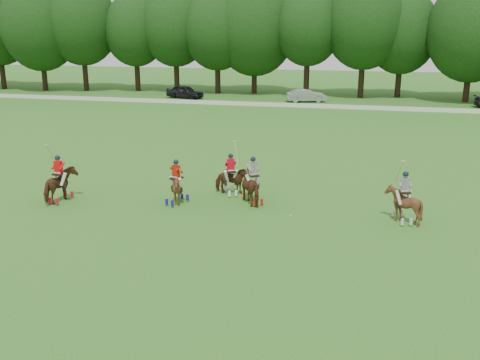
% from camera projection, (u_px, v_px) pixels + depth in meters
% --- Properties ---
extents(ground, '(180.00, 180.00, 0.00)m').
position_uv_depth(ground, '(174.00, 237.00, 22.12)').
color(ground, '#22621C').
rests_on(ground, ground).
extents(tree_line, '(117.98, 14.32, 14.75)m').
position_uv_depth(tree_line, '(311.00, 28.00, 64.72)').
color(tree_line, black).
rests_on(tree_line, ground).
extents(boundary_rail, '(120.00, 0.10, 0.44)m').
position_uv_depth(boundary_rail, '(296.00, 105.00, 57.59)').
color(boundary_rail, white).
rests_on(boundary_rail, ground).
extents(car_left, '(4.95, 2.87, 1.58)m').
position_uv_depth(car_left, '(185.00, 92.00, 64.77)').
color(car_left, black).
rests_on(car_left, ground).
extents(car_mid, '(4.78, 2.86, 1.49)m').
position_uv_depth(car_mid, '(306.00, 95.00, 61.52)').
color(car_mid, '#AFB0B5').
rests_on(car_mid, ground).
extents(polo_red_a, '(1.25, 2.04, 2.90)m').
position_uv_depth(polo_red_a, '(60.00, 185.00, 26.34)').
color(polo_red_a, '#4B2A14').
rests_on(polo_red_a, ground).
extents(polo_red_b, '(1.83, 1.73, 2.72)m').
position_uv_depth(polo_red_b, '(231.00, 180.00, 27.50)').
color(polo_red_b, '#4B2A14').
rests_on(polo_red_b, ground).
extents(polo_red_c, '(1.66, 1.74, 2.24)m').
position_uv_depth(polo_red_c, '(177.00, 188.00, 26.03)').
color(polo_red_c, '#4B2A14').
rests_on(polo_red_c, ground).
extents(polo_stripe_a, '(1.89, 2.07, 2.34)m').
position_uv_depth(polo_stripe_a, '(253.00, 186.00, 26.16)').
color(polo_stripe_a, '#4B2A14').
rests_on(polo_stripe_a, ground).
extents(polo_stripe_b, '(1.67, 1.78, 2.87)m').
position_uv_depth(polo_stripe_b, '(403.00, 204.00, 23.60)').
color(polo_stripe_b, '#4B2A14').
rests_on(polo_stripe_b, ground).
extents(polo_ball, '(0.09, 0.09, 0.09)m').
position_uv_depth(polo_ball, '(291.00, 215.00, 24.53)').
color(polo_ball, white).
rests_on(polo_ball, ground).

